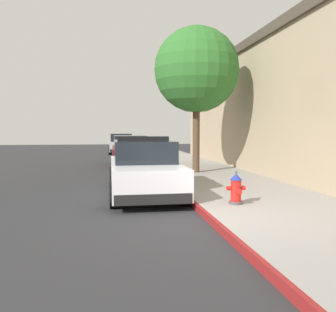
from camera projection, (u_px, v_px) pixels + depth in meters
The scene contains 9 objects.
ground_plane at pixel (62, 173), 16.31m from camera, with size 32.58×60.00×0.20m, color #2B2B2D.
sidewalk_pavement at pixel (191, 167), 17.25m from camera, with size 3.61×60.00×0.16m, color gray.
curb_painted_edge at pixel (153, 168), 16.96m from camera, with size 0.08×60.00×0.16m, color maroon.
storefront_building at pixel (313, 109), 16.01m from camera, with size 6.92×20.11×5.57m.
police_cruiser at pixel (144, 169), 10.36m from camera, with size 1.94×4.84×1.68m.
parked_car_silver_ahead at pixel (130, 151), 19.07m from camera, with size 1.94×4.84×1.56m.
parked_car_dark_far at pixel (121, 144), 28.78m from camera, with size 1.94×4.84×1.56m.
fire_hydrant at pixel (236, 189), 8.25m from camera, with size 0.44×0.40×0.76m.
street_tree at pixel (197, 70), 14.17m from camera, with size 3.36×3.36×5.76m.
Camera 1 is at (-2.00, -6.77, 1.87)m, focal length 38.37 mm.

